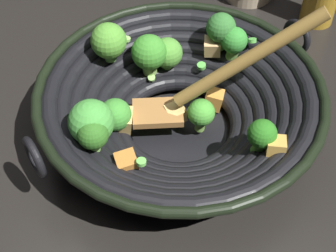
% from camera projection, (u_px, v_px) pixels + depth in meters
% --- Properties ---
extents(ground_plane, '(4.00, 4.00, 0.00)m').
position_uv_depth(ground_plane, '(179.00, 132.00, 0.73)').
color(ground_plane, black).
extents(wok, '(0.40, 0.40, 0.21)m').
position_uv_depth(wok, '(178.00, 102.00, 0.69)').
color(wok, black).
rests_on(wok, ground).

